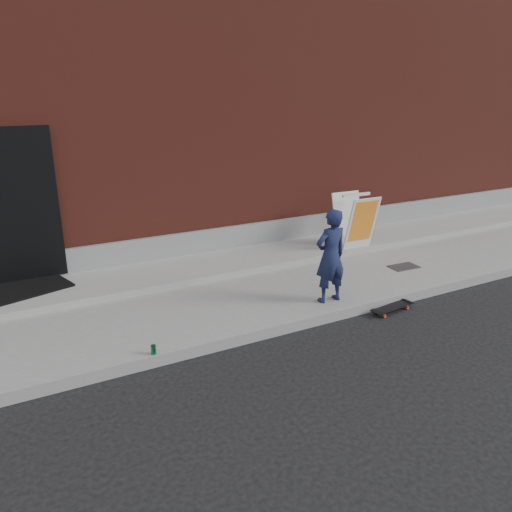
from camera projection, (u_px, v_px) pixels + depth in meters
ground at (275, 337)px, 6.39m from camera, size 80.00×80.00×0.00m
sidewalk at (226, 291)px, 7.62m from camera, size 20.00×3.00×0.15m
apron at (203, 266)px, 8.34m from camera, size 20.00×1.20×0.10m
building at (124, 112)px, 11.44m from camera, size 20.00×8.10×5.00m
child at (331, 256)px, 6.90m from camera, size 0.49×0.33×1.34m
skateboard at (392, 307)px, 7.10m from camera, size 0.71×0.26×0.08m
pizza_sign at (355, 220)px, 9.06m from camera, size 0.61×0.71×0.98m
soda_can at (154, 350)px, 5.67m from camera, size 0.08×0.08×0.11m
doormat at (23, 287)px, 7.30m from camera, size 1.39×1.24×0.03m
utility_plate at (404, 267)px, 8.43m from camera, size 0.50×0.34×0.01m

